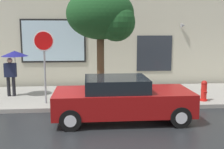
{
  "coord_description": "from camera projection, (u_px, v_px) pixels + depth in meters",
  "views": [
    {
      "loc": [
        -0.0,
        -8.69,
        2.89
      ],
      "look_at": [
        0.9,
        1.8,
        1.2
      ],
      "focal_mm": 44.9,
      "sensor_mm": 36.0,
      "label": 1
    }
  ],
  "objects": [
    {
      "name": "street_tree",
      "position": [
        104.0,
        16.0,
        10.56
      ],
      "size": [
        2.58,
        2.19,
        4.3
      ],
      "color": "#4C3823",
      "rests_on": "sidewalk"
    },
    {
      "name": "ground_plane",
      "position": [
        89.0,
        120.0,
        9.01
      ],
      "size": [
        60.0,
        60.0,
        0.0
      ],
      "primitive_type": "plane",
      "color": "black"
    },
    {
      "name": "parked_car",
      "position": [
        122.0,
        99.0,
        8.95
      ],
      "size": [
        4.34,
        1.92,
        1.4
      ],
      "color": "maroon",
      "rests_on": "ground"
    },
    {
      "name": "sidewalk",
      "position": [
        89.0,
        96.0,
        11.95
      ],
      "size": [
        20.0,
        4.0,
        0.15
      ],
      "primitive_type": "cube",
      "color": "gray",
      "rests_on": "ground"
    },
    {
      "name": "building_facade",
      "position": [
        87.0,
        18.0,
        13.87
      ],
      "size": [
        20.0,
        0.67,
        7.0
      ],
      "color": "beige",
      "rests_on": "ground"
    },
    {
      "name": "fire_hydrant",
      "position": [
        204.0,
        91.0,
        10.87
      ],
      "size": [
        0.3,
        0.44,
        0.8
      ],
      "color": "red",
      "rests_on": "sidewalk"
    },
    {
      "name": "pedestrian_with_umbrella",
      "position": [
        14.0,
        59.0,
        11.47
      ],
      "size": [
        1.07,
        1.07,
        1.89
      ],
      "color": "black",
      "rests_on": "sidewalk"
    },
    {
      "name": "stop_sign",
      "position": [
        44.0,
        52.0,
        10.22
      ],
      "size": [
        0.76,
        0.1,
        2.72
      ],
      "color": "gray",
      "rests_on": "sidewalk"
    }
  ]
}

